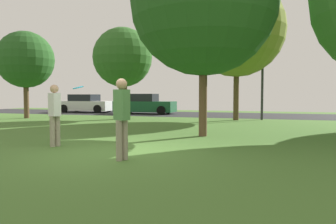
{
  "coord_description": "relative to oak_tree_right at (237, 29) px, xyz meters",
  "views": [
    {
      "loc": [
        3.64,
        -7.19,
        1.45
      ],
      "look_at": [
        0.0,
        4.27,
        0.8
      ],
      "focal_mm": 34.68,
      "sensor_mm": 36.0,
      "label": 1
    }
  ],
  "objects": [
    {
      "name": "ground_plane",
      "position": [
        -1.75,
        -11.51,
        -5.11
      ],
      "size": [
        44.0,
        44.0,
        0.0
      ],
      "primitive_type": "plane",
      "color": "#47702D"
    },
    {
      "name": "oak_tree_left",
      "position": [
        -0.36,
        -7.59,
        -0.5
      ],
      "size": [
        5.04,
        5.04,
        7.13
      ],
      "color": "brown",
      "rests_on": "ground_plane"
    },
    {
      "name": "frisbee_disc",
      "position": [
        -2.76,
        -11.56,
        -3.48
      ],
      "size": [
        0.38,
        0.38,
        0.09
      ],
      "color": "#2DB2E0"
    },
    {
      "name": "parked_car_green",
      "position": [
        -7.29,
        4.21,
        -4.42
      ],
      "size": [
        4.59,
        1.93,
        1.51
      ],
      "color": "#195633",
      "rests_on": "ground_plane"
    },
    {
      "name": "oak_tree_center",
      "position": [
        -12.42,
        -2.38,
        -1.54
      ],
      "size": [
        3.43,
        3.43,
        5.3
      ],
      "color": "brown",
      "rests_on": "ground_plane"
    },
    {
      "name": "person_catcher",
      "position": [
        -3.84,
        -11.07,
        -4.15
      ],
      "size": [
        0.38,
        0.33,
        1.72
      ],
      "rotation": [
        0.0,
        0.0,
        -0.42
      ],
      "color": "gray",
      "rests_on": "ground_plane"
    },
    {
      "name": "parked_car_white",
      "position": [
        -12.63,
        4.7,
        -4.44
      ],
      "size": [
        4.38,
        2.06,
        1.47
      ],
      "color": "white",
      "rests_on": "ground_plane"
    },
    {
      "name": "maple_tree_far",
      "position": [
        -6.46,
        -1.24,
        -1.5
      ],
      "size": [
        3.48,
        3.48,
        5.38
      ],
      "color": "brown",
      "rests_on": "ground_plane"
    },
    {
      "name": "street_lamp_post",
      "position": [
        1.4,
        0.69,
        -2.86
      ],
      "size": [
        0.14,
        0.14,
        4.5
      ],
      "primitive_type": "cylinder",
      "color": "#2D2D33",
      "rests_on": "ground_plane"
    },
    {
      "name": "oak_tree_right",
      "position": [
        0.0,
        0.0,
        0.0
      ],
      "size": [
        5.34,
        5.34,
        7.79
      ],
      "color": "brown",
      "rests_on": "ground_plane"
    },
    {
      "name": "person_thrower",
      "position": [
        -1.22,
        -12.25,
        -4.1
      ],
      "size": [
        0.38,
        0.33,
        1.8
      ],
      "rotation": [
        0.0,
        0.0,
        2.72
      ],
      "color": "gray",
      "rests_on": "ground_plane"
    },
    {
      "name": "road_strip",
      "position": [
        -1.75,
        4.49,
        -5.11
      ],
      "size": [
        44.0,
        6.4,
        0.01
      ],
      "primitive_type": "cube",
      "color": "#28282B",
      "rests_on": "ground_plane"
    }
  ]
}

